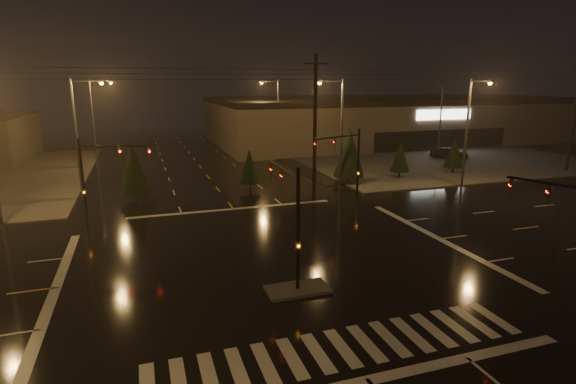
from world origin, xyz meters
name	(u,v)px	position (x,y,z in m)	size (l,w,h in m)	color
ground	(274,260)	(0.00, 0.00, 0.00)	(140.00, 140.00, 0.00)	black
sidewalk_ne	(419,154)	(30.00, 30.00, 0.06)	(36.00, 36.00, 0.12)	#494641
median_island	(298,289)	(0.00, -4.00, 0.07)	(3.00, 1.60, 0.15)	#494641
crosswalk	(342,348)	(0.00, -9.00, 0.01)	(15.00, 2.60, 0.01)	beige
stop_bar_near	(368,380)	(0.00, -11.00, 0.01)	(16.00, 0.50, 0.01)	beige
stop_bar_far	(233,209)	(0.00, 11.00, 0.01)	(16.00, 0.50, 0.01)	beige
parking_lot	(459,154)	(35.00, 28.00, 0.04)	(50.00, 24.00, 0.08)	black
retail_building	(391,117)	(35.00, 45.99, 3.84)	(60.20, 28.30, 7.20)	#6C5F4D
signal_mast_median	(291,210)	(0.00, -3.07, 3.75)	(0.25, 4.59, 6.00)	black
signal_mast_ne	(349,157)	(9.50, 10.14, 3.79)	(4.84, 1.86, 6.00)	black
signal_mast_nw	(97,171)	(-9.50, 10.14, 3.79)	(4.84, 1.86, 6.00)	black
streetlight_1	(80,131)	(-11.18, 18.00, 5.80)	(2.77, 0.32, 10.00)	#38383A
streetlight_2	(95,117)	(-11.18, 34.00, 5.80)	(2.77, 0.32, 10.00)	#38383A
streetlight_3	(339,125)	(11.18, 16.00, 5.80)	(2.77, 0.32, 10.00)	#38383A
streetlight_4	(276,112)	(11.18, 36.00, 5.80)	(2.77, 0.32, 10.00)	#38383A
streetlight_6	(469,126)	(22.00, 11.18, 5.80)	(0.32, 2.77, 10.00)	#38383A
utility_pole_1	(315,124)	(8.00, 14.00, 6.13)	(2.20, 0.32, 12.00)	black
utility_pole_2	(574,116)	(38.00, 14.00, 6.13)	(2.20, 0.32, 12.00)	black
conifer_0	(349,152)	(12.69, 16.64, 3.07)	(3.03, 3.03, 5.44)	black
conifer_1	(400,157)	(18.75, 17.15, 2.24)	(1.97, 1.97, 3.78)	black
conifer_2	(454,152)	(25.66, 17.45, 2.30)	(2.05, 2.05, 3.90)	black
conifer_3	(134,169)	(-7.23, 15.65, 2.80)	(2.69, 2.69, 4.90)	black
conifer_4	(250,166)	(2.76, 16.77, 2.24)	(1.98, 1.98, 3.79)	black
car_parked	(449,153)	(31.30, 25.42, 0.80)	(1.90, 4.72, 1.61)	black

